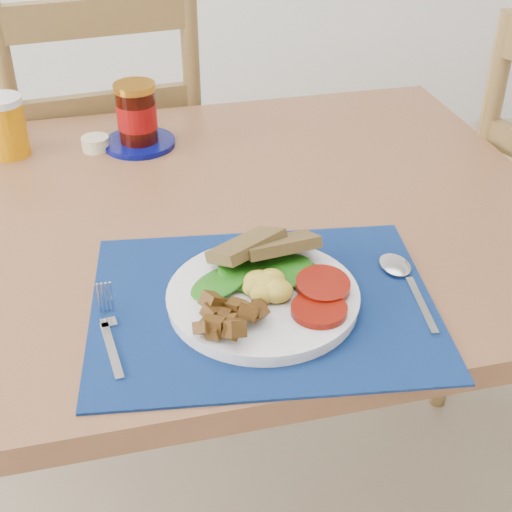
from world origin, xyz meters
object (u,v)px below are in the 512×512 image
Objects in this scene: jam_on_saucer at (137,119)px; chair_far at (106,148)px; breakfast_plate at (260,294)px; juice_glass at (5,128)px.

chair_far is at bearing 100.79° from jam_on_saucer.
chair_far reaches higher than jam_on_saucer.
jam_on_saucer is (-0.11, 0.55, 0.03)m from breakfast_plate.
chair_far reaches higher than breakfast_plate.
chair_far is 0.91m from breakfast_plate.
breakfast_plate is 1.85× the size of jam_on_saucer.
chair_far is 11.24× the size of juice_glass.
juice_glass is at bearing 54.61° from chair_far.
juice_glass is 0.24m from jam_on_saucer.
breakfast_plate is 2.39× the size of juice_glass.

